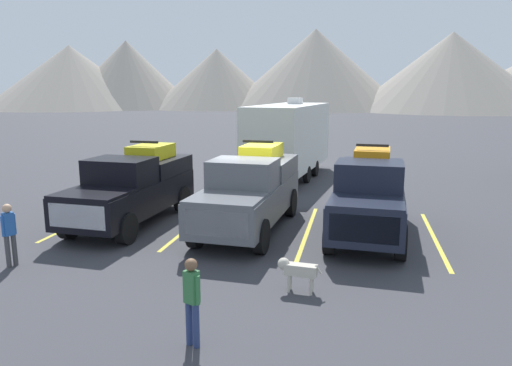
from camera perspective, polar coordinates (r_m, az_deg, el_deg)
The scene contains 13 objects.
ground_plane at distance 15.24m, azimuth -0.50°, elevation -4.88°, with size 240.00×240.00×0.00m, color #38383D.
pickup_truck_a at distance 15.71m, azimuth -14.34°, elevation -0.36°, with size 2.37×5.60×2.53m.
pickup_truck_b at distance 14.54m, azimuth -0.64°, elevation -0.73°, with size 2.36×5.84×2.62m.
pickup_truck_c at distance 14.32m, azimuth 13.30°, elevation -1.28°, with size 2.30×5.55×2.57m.
lot_stripe_a at distance 16.91m, azimuth -19.12°, elevation -3.88°, with size 0.12×5.50×0.01m, color gold.
lot_stripe_b at distance 15.39m, azimuth -7.42°, elevation -4.81°, with size 0.12×5.50×0.01m, color gold.
lot_stripe_c at distance 14.62m, azimuth 6.18°, elevation -5.63°, with size 0.12×5.50×0.01m, color gold.
lot_stripe_d at distance 14.73m, azimuth 20.42°, elevation -6.16°, with size 0.12×5.50×0.01m, color gold.
camper_trailer_a at distance 22.81m, azimuth 3.93°, elevation 5.53°, with size 3.29×8.59×3.77m.
person_a at distance 8.12m, azimuth -7.62°, elevation -13.18°, with size 0.32×0.25×1.53m.
person_b at distance 12.89m, azimuth -27.26°, elevation -5.05°, with size 0.26×0.31×1.54m.
dog at distance 10.24m, azimuth 4.79°, elevation -10.18°, with size 0.95×0.32×0.71m.
mountain_ridge at distance 99.53m, azimuth 8.76°, elevation 12.54°, with size 144.94×45.97×16.26m.
Camera 1 is at (3.17, -14.30, 4.21)m, focal length 33.69 mm.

